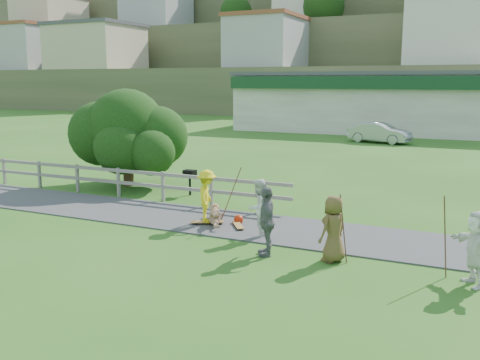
% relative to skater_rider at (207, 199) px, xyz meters
% --- Properties ---
extents(ground, '(260.00, 260.00, 0.00)m').
position_rel_skater_rider_xyz_m(ground, '(-1.03, -1.07, -0.81)').
color(ground, '#265718').
rests_on(ground, ground).
extents(path, '(34.00, 3.00, 0.04)m').
position_rel_skater_rider_xyz_m(path, '(-1.03, 0.43, -0.79)').
color(path, '#3D3E40').
rests_on(path, ground).
extents(fence, '(15.05, 0.10, 1.10)m').
position_rel_skater_rider_xyz_m(fence, '(-5.64, 2.23, -0.08)').
color(fence, slate).
rests_on(fence, ground).
extents(strip_mall, '(32.50, 10.75, 5.10)m').
position_rel_skater_rider_xyz_m(strip_mall, '(2.97, 33.87, 1.77)').
color(strip_mall, '#B8B0A1').
rests_on(strip_mall, ground).
extents(hillside, '(220.00, 67.00, 47.50)m').
position_rel_skater_rider_xyz_m(hillside, '(-1.03, 90.23, 13.61)').
color(hillside, '#475130').
rests_on(hillside, ground).
extents(skater_rider, '(0.96, 1.19, 1.61)m').
position_rel_skater_rider_xyz_m(skater_rider, '(0.00, 0.00, 0.00)').
color(skater_rider, yellow).
rests_on(skater_rider, ground).
extents(skater_fallen, '(1.79, 1.20, 0.65)m').
position_rel_skater_rider_xyz_m(skater_fallen, '(0.20, 0.19, -0.48)').
color(skater_fallen, '#A77C5C').
rests_on(skater_fallen, ground).
extents(spectator_a, '(0.81, 0.94, 1.66)m').
position_rel_skater_rider_xyz_m(spectator_a, '(1.90, -0.48, 0.02)').
color(spectator_a, white).
rests_on(spectator_a, ground).
extents(spectator_b, '(0.85, 1.12, 1.77)m').
position_rel_skater_rider_xyz_m(spectator_b, '(2.71, -1.86, 0.08)').
color(spectator_b, slate).
rests_on(spectator_b, ground).
extents(spectator_c, '(0.81, 0.95, 1.64)m').
position_rel_skater_rider_xyz_m(spectator_c, '(4.36, -1.63, 0.01)').
color(spectator_c, brown).
rests_on(spectator_c, ground).
extents(spectator_d, '(1.16, 1.58, 1.66)m').
position_rel_skater_rider_xyz_m(spectator_d, '(7.53, -1.86, 0.02)').
color(spectator_d, white).
rests_on(spectator_d, ground).
extents(car_silver, '(4.60, 2.43, 1.44)m').
position_rel_skater_rider_xyz_m(car_silver, '(0.57, 24.59, -0.08)').
color(car_silver, '#9FA2A7').
rests_on(car_silver, ground).
extents(tree, '(5.15, 5.15, 3.51)m').
position_rel_skater_rider_xyz_m(tree, '(-6.00, 4.16, 0.95)').
color(tree, black).
rests_on(tree, ground).
extents(bbq, '(0.46, 0.35, 0.98)m').
position_rel_skater_rider_xyz_m(bbq, '(-2.68, 3.56, -0.31)').
color(bbq, black).
rests_on(bbq, ground).
extents(longboard_rider, '(0.99, 0.68, 0.11)m').
position_rel_skater_rider_xyz_m(longboard_rider, '(0.00, 0.00, -0.75)').
color(longboard_rider, olive).
rests_on(longboard_rider, ground).
extents(longboard_fallen, '(0.68, 0.81, 0.09)m').
position_rel_skater_rider_xyz_m(longboard_fallen, '(1.00, 0.09, -0.76)').
color(longboard_fallen, olive).
rests_on(longboard_fallen, ground).
extents(helmet, '(0.29, 0.29, 0.29)m').
position_rel_skater_rider_xyz_m(helmet, '(0.80, 0.54, -0.66)').
color(helmet, '#BB2508').
rests_on(helmet, ground).
extents(pole_rider, '(0.03, 0.03, 1.94)m').
position_rel_skater_rider_xyz_m(pole_rider, '(0.60, 0.40, 0.16)').
color(pole_rider, brown).
rests_on(pole_rider, ground).
extents(pole_spec_left, '(0.03, 0.03, 1.69)m').
position_rel_skater_rider_xyz_m(pole_spec_left, '(4.59, -1.61, 0.04)').
color(pole_spec_left, brown).
rests_on(pole_spec_left, ground).
extents(pole_spec_right, '(0.03, 0.03, 1.87)m').
position_rel_skater_rider_xyz_m(pole_spec_right, '(6.88, -1.64, 0.13)').
color(pole_spec_right, brown).
rests_on(pole_spec_right, ground).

